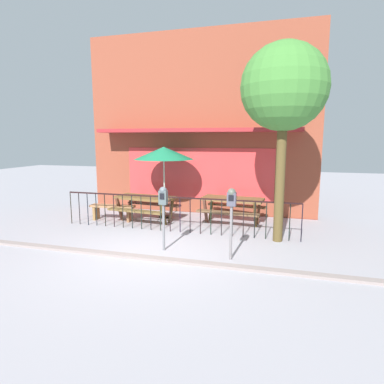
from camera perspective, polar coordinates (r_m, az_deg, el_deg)
name	(u,v)px	position (r m, az deg, el deg)	size (l,w,h in m)	color
ground	(151,252)	(7.41, -7.20, -10.45)	(40.00, 40.00, 0.00)	#9C99A1
pub_storefront	(200,125)	(11.13, 1.37, 11.68)	(7.75, 1.32, 5.97)	#5C221B
patio_fence_front	(175,208)	(8.75, -3.01, -2.82)	(6.53, 0.04, 0.97)	black
picnic_table_left	(145,202)	(9.95, -8.20, -1.71)	(1.94, 1.55, 0.79)	brown
picnic_table_right	(232,203)	(9.69, 7.08, -1.99)	(1.92, 1.53, 0.79)	brown
patio_umbrella	(164,153)	(10.22, -4.97, 6.76)	(1.85, 1.85, 2.26)	black
patio_bench	(113,209)	(10.32, -13.76, -2.96)	(1.42, 0.40, 0.48)	#9C6C45
parking_meter_near	(163,202)	(7.22, -5.07, -1.69)	(0.18, 0.17, 1.45)	slate
parking_meter_far	(231,205)	(6.67, 6.95, -2.25)	(0.18, 0.17, 1.51)	slate
street_tree	(284,89)	(8.11, 15.85, 17.04)	(2.02, 2.02, 4.68)	brown
curb_edge	(144,259)	(7.06, -8.49, -11.49)	(10.85, 0.20, 0.11)	gray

